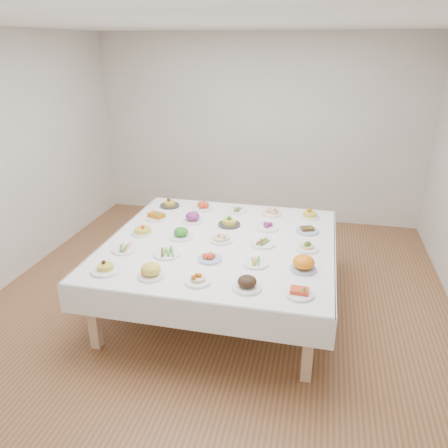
% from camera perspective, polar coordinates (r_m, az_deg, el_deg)
% --- Properties ---
extents(room_envelope, '(5.02, 5.02, 2.81)m').
position_cam_1_polar(room_envelope, '(4.35, -0.47, 11.96)').
color(room_envelope, brown).
rests_on(room_envelope, ground).
extents(display_table, '(2.31, 2.31, 0.75)m').
position_cam_1_polar(display_table, '(4.51, -0.43, -2.99)').
color(display_table, white).
rests_on(display_table, ground).
extents(dish_0, '(0.26, 0.26, 0.13)m').
position_cam_1_polar(dish_0, '(4.02, -15.26, -5.28)').
color(dish_0, white).
rests_on(dish_0, display_table).
extents(dish_1, '(0.27, 0.27, 0.15)m').
position_cam_1_polar(dish_1, '(3.84, -9.55, -5.88)').
color(dish_1, white).
rests_on(dish_1, display_table).
extents(dish_2, '(0.23, 0.23, 0.11)m').
position_cam_1_polar(dish_2, '(3.72, -3.46, -6.99)').
color(dish_2, white).
rests_on(dish_2, display_table).
extents(dish_3, '(0.25, 0.25, 0.14)m').
position_cam_1_polar(dish_3, '(3.63, 3.03, -7.51)').
color(dish_3, white).
rests_on(dish_3, display_table).
extents(dish_4, '(0.23, 0.23, 0.10)m').
position_cam_1_polar(dish_4, '(3.60, 9.83, -8.57)').
color(dish_4, white).
rests_on(dish_4, display_table).
extents(dish_5, '(0.24, 0.24, 0.06)m').
position_cam_1_polar(dish_5, '(4.38, -12.87, -3.14)').
color(dish_5, white).
rests_on(dish_5, display_table).
extents(dish_6, '(0.27, 0.26, 0.06)m').
position_cam_1_polar(dish_6, '(4.22, -7.45, -3.70)').
color(dish_6, white).
rests_on(dish_6, display_table).
extents(dish_7, '(0.22, 0.22, 0.09)m').
position_cam_1_polar(dish_7, '(4.09, -1.88, -4.31)').
color(dish_7, '#4C66B2').
rests_on(dish_7, display_table).
extents(dish_8, '(0.23, 0.23, 0.05)m').
position_cam_1_polar(dish_8, '(4.03, 4.15, -5.05)').
color(dish_8, white).
rests_on(dish_8, display_table).
extents(dish_9, '(0.23, 0.23, 0.14)m').
position_cam_1_polar(dish_9, '(3.96, 10.35, -5.07)').
color(dish_9, '#4C66B2').
rests_on(dish_9, display_table).
extents(dish_10, '(0.22, 0.22, 0.13)m').
position_cam_1_polar(dish_10, '(4.71, -10.60, -0.64)').
color(dish_10, white).
rests_on(dish_10, display_table).
extents(dish_11, '(0.24, 0.24, 0.13)m').
position_cam_1_polar(dish_11, '(4.56, -5.65, -1.10)').
color(dish_11, white).
rests_on(dish_11, display_table).
extents(dish_12, '(0.26, 0.26, 0.14)m').
position_cam_1_polar(dish_12, '(4.46, -0.39, -1.44)').
color(dish_12, white).
rests_on(dish_12, display_table).
extents(dish_13, '(0.25, 0.25, 0.06)m').
position_cam_1_polar(dish_13, '(4.41, 5.05, -2.44)').
color(dish_13, white).
rests_on(dish_13, display_table).
extents(dish_14, '(0.23, 0.23, 0.11)m').
position_cam_1_polar(dish_14, '(4.36, 10.79, -2.71)').
color(dish_14, white).
rests_on(dish_14, display_table).
extents(dish_15, '(0.24, 0.24, 0.11)m').
position_cam_1_polar(dish_15, '(5.09, -8.82, 1.18)').
color(dish_15, white).
rests_on(dish_15, display_table).
extents(dish_16, '(0.25, 0.25, 0.14)m').
position_cam_1_polar(dish_16, '(4.95, -4.13, 0.96)').
color(dish_16, white).
rests_on(dish_16, display_table).
extents(dish_17, '(0.24, 0.24, 0.13)m').
position_cam_1_polar(dish_17, '(4.84, 0.70, 0.45)').
color(dish_17, '#2E2C29').
rests_on(dish_17, display_table).
extents(dish_18, '(0.25, 0.25, 0.09)m').
position_cam_1_polar(dish_18, '(4.79, 5.67, -0.20)').
color(dish_18, white).
rests_on(dish_18, display_table).
extents(dish_19, '(0.24, 0.24, 0.10)m').
position_cam_1_polar(dish_19, '(4.77, 10.83, -0.61)').
color(dish_19, '#4C66B2').
rests_on(dish_19, display_table).
extents(dish_20, '(0.24, 0.24, 0.12)m').
position_cam_1_polar(dish_20, '(5.46, -7.13, 2.82)').
color(dish_20, '#2E2C29').
rests_on(dish_20, display_table).
extents(dish_21, '(0.24, 0.24, 0.11)m').
position_cam_1_polar(dish_21, '(5.33, -2.77, 2.47)').
color(dish_21, white).
rests_on(dish_21, display_table).
extents(dish_22, '(0.23, 0.23, 0.05)m').
position_cam_1_polar(dish_22, '(5.26, 1.72, 1.84)').
color(dish_22, white).
rests_on(dish_22, display_table).
extents(dish_23, '(0.23, 0.23, 0.10)m').
position_cam_1_polar(dish_23, '(5.19, 6.31, 1.63)').
color(dish_23, white).
rests_on(dish_23, display_table).
extents(dish_24, '(0.22, 0.22, 0.12)m').
position_cam_1_polar(dish_24, '(5.15, 11.16, 1.37)').
color(dish_24, white).
rests_on(dish_24, display_table).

